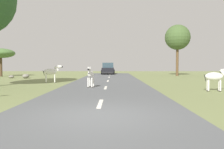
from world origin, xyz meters
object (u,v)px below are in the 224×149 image
at_px(car_0, 108,69).
at_px(rock_3, 26,76).
at_px(zebra_3, 215,77).
at_px(rock_2, 11,77).
at_px(zebra_1, 51,72).
at_px(zebra_0, 91,75).
at_px(tree_2, 1,53).
at_px(tree_1, 178,38).

distance_m(car_0, rock_3, 13.44).
distance_m(zebra_3, rock_2, 21.37).
xyz_separation_m(zebra_1, rock_2, (-6.28, 6.57, -0.76)).
relative_size(zebra_0, zebra_1, 0.91).
bearing_deg(tree_2, rock_3, -39.49).
xyz_separation_m(zebra_1, tree_1, (13.67, 11.70, 4.18)).
bearing_deg(rock_3, tree_1, 16.51).
relative_size(zebra_1, zebra_3, 1.07).
relative_size(zebra_1, car_0, 0.37).
distance_m(zebra_0, zebra_1, 5.63).
relative_size(zebra_1, rock_2, 2.79).
bearing_deg(zebra_1, rock_3, -160.17).
bearing_deg(zebra_0, tree_1, -116.99).
xyz_separation_m(zebra_0, tree_1, (9.99, 15.95, 4.23)).
height_order(zebra_1, tree_2, tree_2).
bearing_deg(car_0, tree_1, 153.15).
xyz_separation_m(zebra_3, rock_2, (-17.29, 12.55, -0.68)).
bearing_deg(zebra_1, tree_2, -153.84).
height_order(zebra_1, car_0, car_0).
bearing_deg(tree_1, rock_3, -163.49).
bearing_deg(tree_1, rock_2, -165.59).
distance_m(zebra_3, tree_1, 18.37).
xyz_separation_m(zebra_3, rock_3, (-15.56, 12.27, -0.61)).
bearing_deg(tree_2, tree_1, 4.07).
bearing_deg(zebra_0, zebra_1, -43.99).
relative_size(car_0, rock_2, 7.62).
bearing_deg(zebra_3, zebra_0, -95.75).
xyz_separation_m(tree_2, rock_3, (4.59, -3.78, -2.69)).
xyz_separation_m(tree_1, tree_2, (-22.81, -1.62, -2.17)).
height_order(car_0, rock_2, car_0).
bearing_deg(zebra_1, car_0, 149.17).
xyz_separation_m(zebra_3, tree_1, (2.66, 17.67, 4.25)).
xyz_separation_m(zebra_1, rock_3, (-4.55, 6.29, -0.68)).
xyz_separation_m(car_0, rock_2, (-10.60, -9.81, -0.69)).
xyz_separation_m(zebra_3, car_0, (-6.69, 22.35, 0.01)).
distance_m(zebra_3, tree_2, 25.85).
height_order(zebra_1, zebra_3, zebra_1).
relative_size(tree_1, rock_2, 11.91).
height_order(zebra_0, car_0, car_0).
relative_size(zebra_3, tree_2, 0.42).
distance_m(tree_1, tree_2, 22.97).
bearing_deg(tree_1, zebra_0, -122.05).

